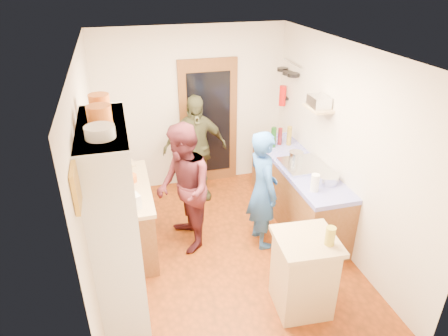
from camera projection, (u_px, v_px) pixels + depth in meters
name	position (u px, v px, depth m)	size (l,w,h in m)	color
floor	(226.00, 251.00, 5.28)	(3.00, 4.00, 0.02)	#88350C
ceiling	(227.00, 48.00, 4.08)	(3.00, 4.00, 0.02)	silver
wall_back	(193.00, 109.00, 6.40)	(3.00, 0.02, 2.60)	beige
wall_front	(299.00, 279.00, 2.96)	(3.00, 0.02, 2.60)	beige
wall_left	(93.00, 179.00, 4.32)	(0.02, 4.00, 2.60)	beige
wall_right	(341.00, 149.00, 5.04)	(0.02, 4.00, 2.60)	beige
door_frame	(209.00, 123.00, 6.54)	(0.95, 0.06, 2.10)	brown
door_glass	(209.00, 124.00, 6.51)	(0.70, 0.02, 1.70)	black
hutch_body	(117.00, 234.00, 3.78)	(0.40, 1.20, 2.20)	silver
hutch_top_shelf	(101.00, 127.00, 3.29)	(0.40, 1.14, 0.04)	silver
plate_stack	(100.00, 132.00, 3.02)	(0.23, 0.23, 0.10)	white
orange_pot_a	(99.00, 115.00, 3.26)	(0.20, 0.20, 0.16)	orange
orange_pot_b	(99.00, 103.00, 3.53)	(0.18, 0.18, 0.16)	orange
left_counter_base	(128.00, 219.00, 5.18)	(0.60, 1.40, 0.85)	brown
left_counter_top	(124.00, 189.00, 4.98)	(0.64, 1.44, 0.05)	#D4B881
toaster	(130.00, 203.00, 4.49)	(0.22, 0.15, 0.17)	white
kettle	(119.00, 185.00, 4.81)	(0.18, 0.18, 0.20)	white
orange_bowl	(129.00, 178.00, 5.08)	(0.19, 0.19, 0.09)	orange
chopping_board	(123.00, 165.00, 5.50)	(0.30, 0.22, 0.03)	#D4B881
right_counter_base	(296.00, 193.00, 5.79)	(0.60, 2.20, 0.84)	brown
right_counter_top	(299.00, 165.00, 5.59)	(0.62, 2.22, 0.06)	#1916BF
hob	(303.00, 165.00, 5.47)	(0.55, 0.58, 0.04)	silver
pot_on_hob	(296.00, 156.00, 5.53)	(0.20, 0.20, 0.13)	silver
bottle_a	(273.00, 137.00, 6.00)	(0.08, 0.08, 0.31)	#143F14
bottle_b	(280.00, 136.00, 6.09)	(0.07, 0.07, 0.27)	#591419
bottle_c	(289.00, 136.00, 6.07)	(0.07, 0.07, 0.30)	olive
paper_towel	(315.00, 183.00, 4.84)	(0.10, 0.10, 0.22)	white
mixing_bowl	(327.00, 178.00, 5.06)	(0.29, 0.29, 0.11)	silver
island_base	(303.00, 275.00, 4.24)	(0.55, 0.55, 0.86)	#D4B881
island_top	(307.00, 241.00, 4.03)	(0.62, 0.62, 0.05)	#D4B881
cutting_board	(301.00, 238.00, 4.06)	(0.35, 0.28, 0.02)	white
oil_jar	(330.00, 236.00, 3.90)	(0.10, 0.10, 0.20)	#AD9E2D
pan_rail	(293.00, 63.00, 5.99)	(0.02, 0.02, 0.65)	silver
pan_hang_a	(293.00, 75.00, 5.88)	(0.18, 0.18, 0.05)	black
pan_hang_b	(288.00, 73.00, 6.07)	(0.16, 0.16, 0.05)	black
pan_hang_c	(283.00, 69.00, 6.23)	(0.17, 0.17, 0.05)	black
wall_shelf	(318.00, 108.00, 5.21)	(0.26, 0.42, 0.03)	#D4B881
radio	(319.00, 102.00, 5.16)	(0.22, 0.30, 0.15)	silver
ext_bracket	(286.00, 98.00, 6.42)	(0.06, 0.10, 0.04)	black
fire_extinguisher	(283.00, 96.00, 6.38)	(0.11, 0.11, 0.32)	red
picture_frame	(76.00, 188.00, 2.66)	(0.03, 0.25, 0.30)	gold
person_hob	(266.00, 190.00, 5.09)	(0.59, 0.38, 1.61)	#2756A6
person_left	(185.00, 187.00, 5.06)	(0.83, 0.65, 1.71)	#481920
person_back	(196.00, 149.00, 6.11)	(1.00, 0.42, 1.70)	#383821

